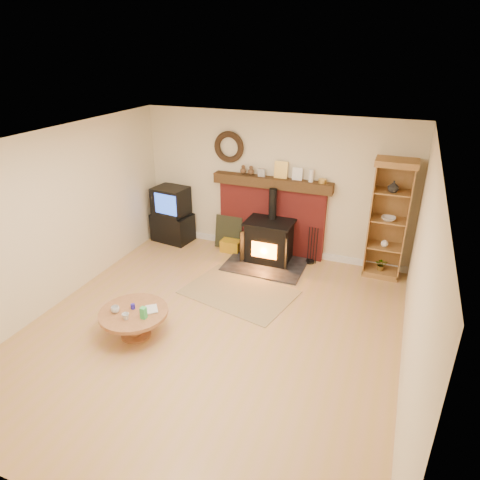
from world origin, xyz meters
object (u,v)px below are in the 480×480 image
at_px(tv_unit, 172,215).
at_px(curio_cabinet, 388,219).
at_px(coffee_table, 134,316).
at_px(wood_stove, 269,242).

bearing_deg(tv_unit, curio_cabinet, 1.23).
xyz_separation_m(tv_unit, coffee_table, (1.09, -2.97, -0.21)).
relative_size(tv_unit, curio_cabinet, 0.55).
height_order(tv_unit, coffee_table, tv_unit).
relative_size(wood_stove, tv_unit, 1.26).
bearing_deg(curio_cabinet, wood_stove, -171.94).
height_order(tv_unit, curio_cabinet, curio_cabinet).
xyz_separation_m(wood_stove, coffee_table, (-1.00, -2.78, -0.06)).
height_order(wood_stove, coffee_table, wood_stove).
bearing_deg(coffee_table, tv_unit, 110.21).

